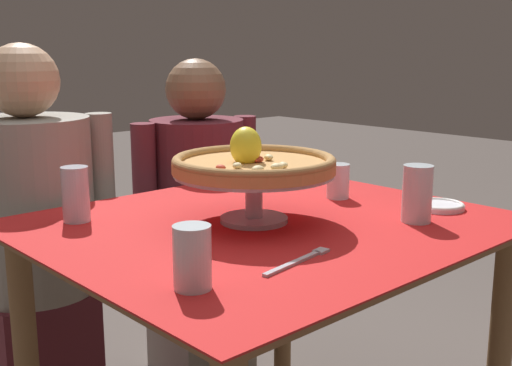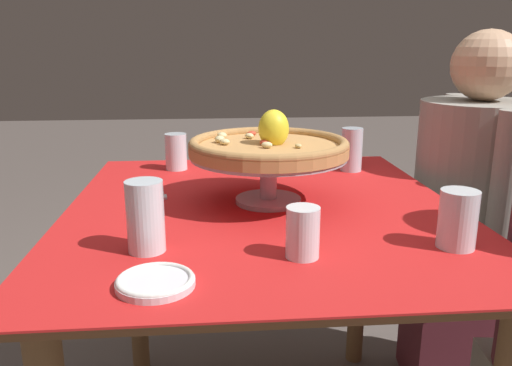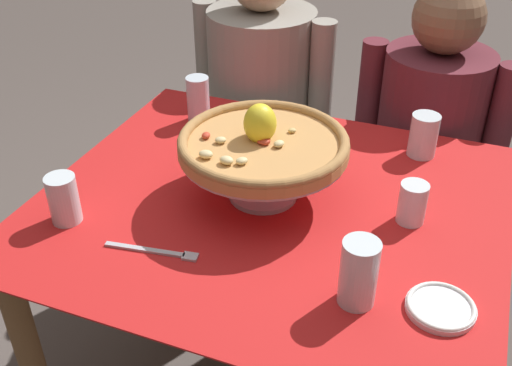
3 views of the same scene
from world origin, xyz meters
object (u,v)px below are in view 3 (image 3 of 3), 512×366
(pizza, at_px, (263,142))
(diner_right, at_px, (422,168))
(water_glass_front_left, at_px, (64,202))
(water_glass_side_right, at_px, (412,205))
(water_glass_back_left, at_px, (198,102))
(water_glass_front_right, at_px, (358,277))
(water_glass_back_right, at_px, (423,138))
(side_plate, at_px, (441,307))
(pizza_stand, at_px, (263,163))
(diner_left, at_px, (261,120))
(dinner_fork, at_px, (157,251))

(pizza, height_order, diner_right, diner_right)
(water_glass_front_left, relative_size, water_glass_side_right, 1.18)
(water_glass_back_left, distance_m, water_glass_side_right, 0.71)
(water_glass_front_right, bearing_deg, water_glass_side_right, 79.41)
(water_glass_front_right, relative_size, water_glass_back_right, 1.21)
(side_plate, bearing_deg, water_glass_back_right, 101.96)
(water_glass_front_right, relative_size, diner_right, 0.12)
(pizza_stand, bearing_deg, pizza, 163.64)
(diner_left, bearing_deg, water_glass_side_right, -47.10)
(pizza_stand, height_order, water_glass_back_right, pizza_stand)
(pizza, relative_size, diner_left, 0.33)
(pizza, distance_m, water_glass_back_left, 0.44)
(dinner_fork, bearing_deg, pizza, 64.84)
(water_glass_back_right, height_order, diner_right, diner_right)
(pizza_stand, height_order, water_glass_back_left, water_glass_back_left)
(water_glass_back_left, height_order, water_glass_side_right, water_glass_back_left)
(water_glass_back_left, relative_size, water_glass_back_right, 1.17)
(pizza, height_order, side_plate, pizza)
(water_glass_front_left, height_order, diner_left, diner_left)
(diner_right, bearing_deg, side_plate, -81.68)
(water_glass_front_left, bearing_deg, diner_right, 51.96)
(water_glass_back_right, xyz_separation_m, dinner_fork, (-0.46, -0.61, -0.05))
(dinner_fork, distance_m, diner_right, 1.04)
(pizza_stand, bearing_deg, water_glass_side_right, 4.30)
(water_glass_front_right, distance_m, diner_left, 1.12)
(side_plate, height_order, diner_right, diner_right)
(pizza_stand, bearing_deg, water_glass_back_left, 136.55)
(water_glass_back_left, xyz_separation_m, dinner_fork, (0.18, -0.58, -0.05))
(water_glass_back_left, xyz_separation_m, water_glass_back_right, (0.64, 0.04, -0.01))
(water_glass_back_right, bearing_deg, water_glass_front_left, -140.12)
(diner_left, bearing_deg, water_glass_back_left, -97.36)
(dinner_fork, bearing_deg, water_glass_side_right, 32.69)
(pizza_stand, height_order, water_glass_side_right, pizza_stand)
(pizza, relative_size, water_glass_side_right, 4.03)
(water_glass_front_right, height_order, diner_left, diner_left)
(dinner_fork, bearing_deg, water_glass_back_right, 53.35)
(pizza, distance_m, diner_right, 0.80)
(pizza_stand, xyz_separation_m, water_glass_back_right, (0.32, 0.33, -0.04))
(water_glass_side_right, bearing_deg, water_glass_front_left, -158.92)
(pizza, relative_size, water_glass_front_left, 3.42)
(pizza, distance_m, dinner_fork, 0.34)
(water_glass_front_left, bearing_deg, side_plate, 1.18)
(dinner_fork, xyz_separation_m, diner_right, (0.45, 0.91, -0.22))
(pizza, relative_size, water_glass_back_right, 3.39)
(water_glass_front_right, bearing_deg, water_glass_front_left, 178.77)
(water_glass_side_right, bearing_deg, dinner_fork, -147.31)
(water_glass_front_right, xyz_separation_m, water_glass_back_right, (0.03, 0.60, -0.01))
(pizza_stand, relative_size, dinner_fork, 1.87)
(water_glass_front_left, bearing_deg, diner_left, 83.01)
(diner_right, bearing_deg, water_glass_back_right, -88.70)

